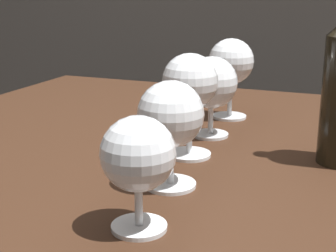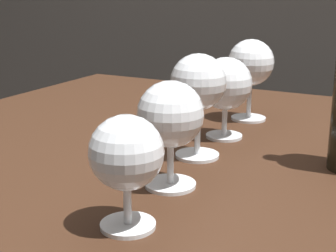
{
  "view_description": "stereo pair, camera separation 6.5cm",
  "coord_description": "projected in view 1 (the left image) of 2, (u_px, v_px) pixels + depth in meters",
  "views": [
    {
      "loc": [
        0.23,
        -0.79,
        1.01
      ],
      "look_at": [
        -0.0,
        -0.21,
        0.84
      ],
      "focal_mm": 54.13,
      "sensor_mm": 36.0,
      "label": 1
    },
    {
      "loc": [
        0.29,
        -0.76,
        1.01
      ],
      "look_at": [
        -0.0,
        -0.21,
        0.84
      ],
      "focal_mm": 54.13,
      "sensor_mm": 36.0,
      "label": 2
    }
  ],
  "objects": [
    {
      "name": "wine_glass_empty",
      "position": [
        168.0,
        117.0,
        0.64
      ],
      "size": [
        0.09,
        0.09,
        0.14
      ],
      "color": "white",
      "rests_on": "dining_table"
    },
    {
      "name": "wine_glass_amber",
      "position": [
        190.0,
        84.0,
        0.75
      ],
      "size": [
        0.08,
        0.08,
        0.16
      ],
      "color": "white",
      "rests_on": "dining_table"
    },
    {
      "name": "wine_glass_rose",
      "position": [
        211.0,
        84.0,
        0.86
      ],
      "size": [
        0.09,
        0.09,
        0.14
      ],
      "color": "white",
      "rests_on": "dining_table"
    },
    {
      "name": "wine_glass_port",
      "position": [
        138.0,
        157.0,
        0.53
      ],
      "size": [
        0.08,
        0.08,
        0.13
      ],
      "color": "white",
      "rests_on": "dining_table"
    },
    {
      "name": "wine_glass_merlot",
      "position": [
        231.0,
        63.0,
        0.98
      ],
      "size": [
        0.09,
        0.09,
        0.16
      ],
      "color": "white",
      "rests_on": "dining_table"
    },
    {
      "name": "dining_table",
      "position": [
        214.0,
        195.0,
        0.88
      ],
      "size": [
        1.18,
        0.91,
        0.75
      ],
      "color": "#382114",
      "rests_on": "ground_plane"
    }
  ]
}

